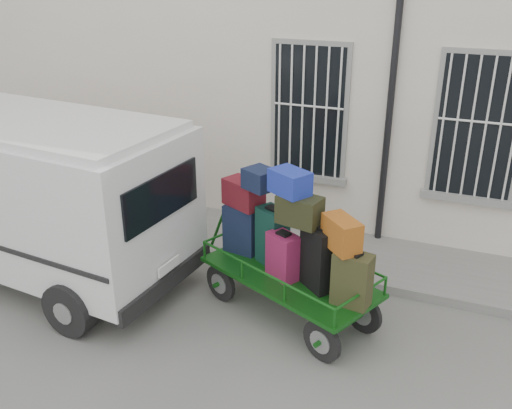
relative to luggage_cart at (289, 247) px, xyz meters
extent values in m
plane|color=#62625D|center=(-0.16, -0.34, -1.06)|extent=(80.00, 80.00, 0.00)
cube|color=beige|center=(-0.16, 5.16, 1.94)|extent=(24.00, 5.00, 6.00)
cylinder|color=black|center=(0.79, 2.58, 1.74)|extent=(0.11, 0.11, 5.60)
cube|color=black|center=(-0.56, 2.64, 1.19)|extent=(1.20, 0.08, 2.20)
cube|color=gray|center=(-0.56, 2.62, 0.03)|extent=(1.45, 0.22, 0.12)
cube|color=black|center=(2.14, 2.64, 1.19)|extent=(1.20, 0.08, 2.20)
cube|color=gray|center=(2.14, 2.62, 0.03)|extent=(1.45, 0.22, 0.12)
cube|color=slate|center=(-0.16, 1.86, -0.99)|extent=(24.00, 1.70, 0.15)
cylinder|color=black|center=(-1.03, -0.01, -0.78)|extent=(0.54, 0.29, 0.56)
cylinder|color=gray|center=(-1.03, -0.01, -0.78)|extent=(0.32, 0.22, 0.31)
cylinder|color=black|center=(-0.68, 0.77, -0.78)|extent=(0.54, 0.29, 0.56)
cylinder|color=gray|center=(-0.68, 0.77, -0.78)|extent=(0.32, 0.22, 0.31)
cylinder|color=black|center=(0.72, -0.80, -0.78)|extent=(0.54, 0.29, 0.56)
cylinder|color=gray|center=(0.72, -0.80, -0.78)|extent=(0.32, 0.22, 0.31)
cylinder|color=black|center=(1.07, -0.02, -0.78)|extent=(0.54, 0.29, 0.56)
cylinder|color=gray|center=(1.07, -0.02, -0.78)|extent=(0.32, 0.22, 0.31)
cube|color=#135314|center=(0.02, -0.02, -0.44)|extent=(2.73, 2.05, 0.06)
cylinder|color=#135314|center=(-1.37, 0.61, -0.27)|extent=(0.32, 0.18, 0.63)
cube|color=black|center=(-0.86, 0.39, -0.05)|extent=(0.54, 0.36, 0.72)
cube|color=black|center=(-0.86, 0.39, 0.32)|extent=(0.24, 0.21, 0.03)
cube|color=#0D302C|center=(-0.32, 0.21, 0.01)|extent=(0.52, 0.47, 0.84)
cube|color=black|center=(-0.32, 0.21, 0.44)|extent=(0.22, 0.20, 0.03)
cube|color=maroon|center=(-0.04, -0.11, -0.09)|extent=(0.52, 0.46, 0.65)
cube|color=black|center=(-0.04, -0.11, 0.25)|extent=(0.22, 0.19, 0.03)
cube|color=black|center=(0.46, -0.17, 0.02)|extent=(0.56, 0.53, 0.86)
cube|color=black|center=(0.46, -0.17, 0.46)|extent=(0.24, 0.21, 0.03)
cube|color=#323319|center=(0.96, -0.41, -0.06)|extent=(0.51, 0.35, 0.70)
cube|color=black|center=(0.96, -0.41, 0.31)|extent=(0.23, 0.20, 0.03)
cube|color=#541024|center=(-0.84, 0.43, 0.50)|extent=(0.67, 0.55, 0.39)
cube|color=black|center=(0.17, -0.13, 0.63)|extent=(0.62, 0.45, 0.38)
cube|color=brown|center=(0.77, -0.32, 0.49)|extent=(0.58, 0.58, 0.40)
cube|color=black|center=(-0.51, 0.23, 0.83)|extent=(0.52, 0.49, 0.28)
cube|color=#20169C|center=(0.01, -0.08, 0.98)|extent=(0.60, 0.55, 0.31)
cube|color=white|center=(-4.06, -0.30, 0.38)|extent=(5.14, 2.63, 2.02)
cube|color=white|center=(-4.06, -0.30, 1.44)|extent=(4.90, 2.44, 0.11)
cube|color=black|center=(-1.59, -0.56, 0.72)|extent=(0.20, 1.57, 0.62)
cube|color=black|center=(-1.60, -0.56, -0.58)|extent=(0.32, 2.08, 0.25)
cube|color=white|center=(-1.55, -0.56, -0.32)|extent=(0.08, 0.47, 0.13)
cylinder|color=black|center=(-5.58, 0.89, -0.68)|extent=(0.79, 0.32, 0.76)
cylinder|color=black|center=(-2.54, -1.50, -0.68)|extent=(0.79, 0.32, 0.76)
cylinder|color=black|center=(-2.33, 0.56, -0.68)|extent=(0.79, 0.32, 0.76)
camera|label=1|loc=(2.10, -6.50, 3.60)|focal=40.00mm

